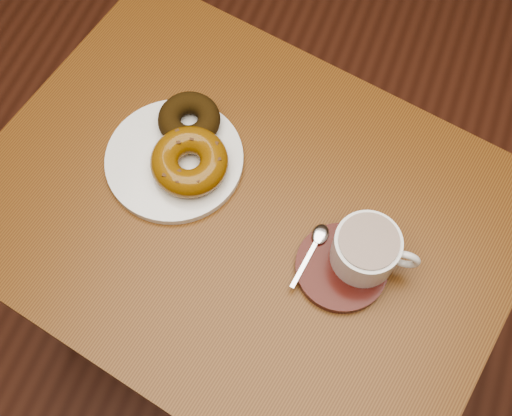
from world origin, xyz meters
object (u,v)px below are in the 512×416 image
(donut_plate, at_px, (174,160))
(saucer, at_px, (341,267))
(cafe_table, at_px, (245,238))
(coffee_cup, at_px, (367,249))

(donut_plate, height_order, saucer, saucer)
(cafe_table, relative_size, donut_plate, 4.24)
(donut_plate, relative_size, coffee_cup, 1.73)
(coffee_cup, bearing_deg, saucer, -141.40)
(saucer, bearing_deg, cafe_table, 166.72)
(donut_plate, bearing_deg, coffee_cup, -9.55)
(saucer, bearing_deg, coffee_cup, 42.65)
(donut_plate, xyz_separation_m, saucer, (0.30, -0.08, 0.00))
(donut_plate, distance_m, saucer, 0.31)
(saucer, xyz_separation_m, coffee_cup, (0.03, 0.02, 0.04))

